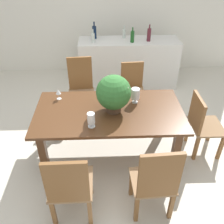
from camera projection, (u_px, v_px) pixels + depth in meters
ground_plane at (109, 138)px, 3.91m from camera, size 7.04×7.04×0.00m
back_wall at (105, 12)px, 5.28m from camera, size 6.40×0.10×2.60m
dining_table at (109, 117)px, 3.30m from camera, size 1.95×1.03×0.74m
chair_near_left at (69, 186)px, 2.50m from camera, size 0.46×0.48×0.99m
chair_far_right at (133, 87)px, 4.22m from camera, size 0.44×0.49×0.92m
chair_far_left at (81, 86)px, 4.17m from camera, size 0.47×0.46×1.03m
chair_foot_end at (201, 122)px, 3.42m from camera, size 0.43×0.48×0.91m
chair_near_right at (156, 181)px, 2.52m from camera, size 0.48×0.45×1.03m
flower_centerpiece at (114, 93)px, 3.09m from camera, size 0.45×0.45×0.50m
crystal_vase_left at (91, 119)px, 2.90m from camera, size 0.09×0.09×0.19m
crystal_vase_center_near at (135, 94)px, 3.33m from camera, size 0.12×0.12×0.21m
wine_glass at (58, 92)px, 3.41m from camera, size 0.07×0.07×0.15m
kitchen_counter at (128, 63)px, 5.10m from camera, size 1.98×0.60×0.96m
wine_bottle_amber at (132, 37)px, 4.67m from camera, size 0.07×0.07×0.29m
wine_bottle_tall at (94, 32)px, 4.85m from camera, size 0.08×0.08×0.32m
wine_bottle_dark at (93, 38)px, 4.66m from camera, size 0.06×0.06×0.25m
wine_bottle_green at (149, 35)px, 4.72m from camera, size 0.07×0.07×0.31m
wine_bottle_clear at (124, 33)px, 4.89m from camera, size 0.06×0.06×0.24m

